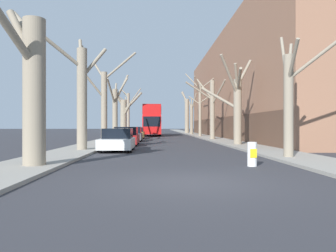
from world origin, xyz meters
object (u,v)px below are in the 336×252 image
Objects in this scene: street_tree_left_0 at (32,83)px; street_tree_right_0 at (290,97)px; street_tree_right_5 at (187,114)px; parked_car_3 at (136,133)px; street_tree_right_2 at (212,107)px; street_tree_right_1 at (236,105)px; street_tree_left_2 at (104,102)px; street_tree_left_1 at (81,92)px; street_tree_left_4 at (124,116)px; street_tree_left_3 at (116,109)px; street_tree_right_3 at (200,106)px; parked_car_2 at (132,134)px; traffic_bollard at (252,154)px; parked_car_0 at (118,140)px; street_tree_right_4 at (192,117)px; street_tree_left_5 at (128,111)px; double_decker_bus at (152,119)px; parked_car_1 at (126,137)px.

street_tree_left_0 is 1.05× the size of street_tree_right_0.
street_tree_right_5 is 1.89× the size of parked_car_3.
street_tree_right_5 is 27.19m from parked_car_3.
parked_car_3 is at bearing 152.36° from street_tree_right_2.
street_tree_right_1 is at bearing -89.03° from street_tree_right_2.
street_tree_left_2 is at bearing -149.68° from street_tree_right_2.
street_tree_left_1 is 1.17× the size of street_tree_left_4.
parked_car_3 is (2.10, 19.14, -2.89)m from street_tree_left_1.
street_tree_left_3 is 13.96m from street_tree_right_3.
parked_car_2 is at bearing 58.87° from street_tree_left_2.
parked_car_2 is (-8.35, 7.41, -2.42)m from street_tree_right_1.
traffic_bollard is at bearing -92.73° from street_tree_right_5.
parked_car_3 is (0.00, 6.77, -0.03)m from parked_car_2.
parked_car_0 is 0.90× the size of parked_car_3.
parked_car_0 is at bearing 127.64° from traffic_bollard.
street_tree_right_4 is at bearing 89.65° from street_tree_right_2.
street_tree_right_2 reaches higher than street_tree_left_0.
street_tree_left_4 is 1.02× the size of street_tree_right_0.
street_tree_left_5 is (-0.12, 41.34, 0.90)m from street_tree_left_0.
street_tree_right_0 is 35.24m from double_decker_bus.
street_tree_left_0 is 34.78m from street_tree_right_3.
street_tree_right_1 is 9.91m from street_tree_right_2.
parked_car_3 is (-8.37, -25.67, -3.19)m from street_tree_right_5.
street_tree_right_5 is 52.39m from traffic_bollard.
street_tree_right_1 is (0.01, 9.94, 0.27)m from street_tree_right_0.
street_tree_right_3 reaches higher than parked_car_3.
double_decker_bus reaches higher than parked_car_2.
street_tree_right_3 reaches higher than street_tree_right_0.
parked_car_2 is (2.10, -3.91, -2.67)m from street_tree_left_3.
street_tree_left_1 is at bearing -106.46° from street_tree_right_4.
street_tree_right_5 is at bearing 78.71° from street_tree_left_0.
parked_car_1 is (-1.75, -23.71, -1.85)m from double_decker_bus.
street_tree_right_4 is (-0.04, 40.21, 0.24)m from street_tree_right_0.
street_tree_right_1 is (10.58, -28.69, -0.86)m from street_tree_left_5.
street_tree_right_4 reaches higher than street_tree_right_0.
street_tree_left_0 is 32.05m from street_tree_left_4.
street_tree_left_0 reaches higher than parked_car_2.
street_tree_right_3 is at bearing 88.87° from street_tree_right_2.
street_tree_right_0 is at bearing -70.68° from street_tree_left_4.
street_tree_left_2 is 11.19m from street_tree_right_1.
street_tree_left_3 is 1.09× the size of street_tree_right_2.
street_tree_right_2 is (10.29, 22.55, 0.43)m from street_tree_left_0.
street_tree_right_5 is 9.17× the size of traffic_bollard.
street_tree_right_0 is at bearing -90.03° from street_tree_right_1.
street_tree_right_1 is at bearing -75.02° from double_decker_bus.
double_decker_bus is at bearing -45.26° from street_tree_left_5.
street_tree_left_2 is at bearing -106.29° from street_tree_right_5.
street_tree_left_1 is 19.47m from parked_car_3.
street_tree_right_4 is 1.62× the size of parked_car_2.
street_tree_right_5 is 16.61m from double_decker_bus.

